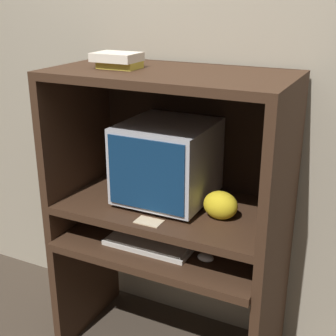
{
  "coord_description": "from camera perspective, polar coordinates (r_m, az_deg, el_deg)",
  "views": [
    {
      "loc": [
        0.85,
        -1.48,
        1.72
      ],
      "look_at": [
        -0.01,
        0.28,
        0.99
      ],
      "focal_mm": 50.0,
      "sensor_mm": 36.0,
      "label": 1
    }
  ],
  "objects": [
    {
      "name": "wall_back",
      "position": [
        2.3,
        3.97,
        9.83
      ],
      "size": [
        6.0,
        0.06,
        2.6
      ],
      "color": "gray",
      "rests_on": "ground_plane"
    },
    {
      "name": "desk_base",
      "position": [
        2.32,
        -0.23,
        -14.03
      ],
      "size": [
        1.04,
        0.58,
        0.64
      ],
      "color": "#382316",
      "rests_on": "ground_plane"
    },
    {
      "name": "desk_monitor_shelf",
      "position": [
        2.17,
        0.23,
        -5.29
      ],
      "size": [
        1.04,
        0.55,
        0.17
      ],
      "color": "#382316",
      "rests_on": "desk_base"
    },
    {
      "name": "hutch_upper",
      "position": [
        2.05,
        0.68,
        6.35
      ],
      "size": [
        1.04,
        0.55,
        0.6
      ],
      "color": "#382316",
      "rests_on": "desk_monitor_shelf"
    },
    {
      "name": "crt_monitor",
      "position": [
        2.12,
        -0.1,
        0.84
      ],
      "size": [
        0.39,
        0.42,
        0.37
      ],
      "color": "#B2B2B7",
      "rests_on": "desk_monitor_shelf"
    },
    {
      "name": "keyboard",
      "position": [
        2.14,
        -2.53,
        -9.43
      ],
      "size": [
        0.41,
        0.13,
        0.03
      ],
      "color": "beige",
      "rests_on": "desk_base"
    },
    {
      "name": "mouse",
      "position": [
        2.05,
        4.61,
        -10.83
      ],
      "size": [
        0.07,
        0.05,
        0.03
      ],
      "color": "#B7B7B7",
      "rests_on": "desk_base"
    },
    {
      "name": "snack_bag",
      "position": [
        2.0,
        6.42,
        -4.52
      ],
      "size": [
        0.15,
        0.11,
        0.12
      ],
      "color": "gold",
      "rests_on": "desk_monitor_shelf"
    },
    {
      "name": "book_stack",
      "position": [
        2.05,
        -6.14,
        12.98
      ],
      "size": [
        0.19,
        0.14,
        0.07
      ],
      "color": "gold",
      "rests_on": "hutch_upper"
    },
    {
      "name": "paper_card",
      "position": [
        1.99,
        -2.46,
        -6.52
      ],
      "size": [
        0.11,
        0.07,
        0.0
      ],
      "color": "#CCB28C",
      "rests_on": "desk_monitor_shelf"
    }
  ]
}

